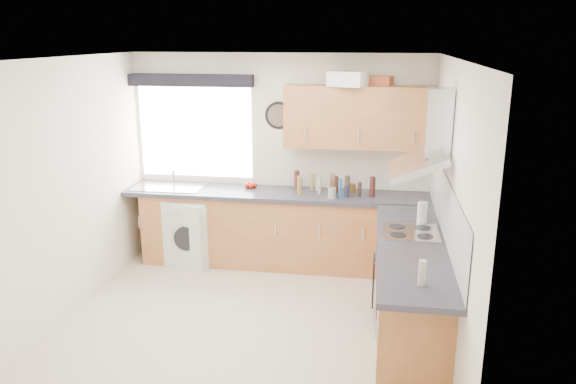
% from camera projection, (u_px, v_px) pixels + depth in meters
% --- Properties ---
extents(ground_plane, '(3.60, 3.60, 0.00)m').
position_uv_depth(ground_plane, '(249.00, 323.00, 5.43)').
color(ground_plane, beige).
extents(ceiling, '(3.60, 3.60, 0.02)m').
position_uv_depth(ceiling, '(243.00, 59.00, 4.76)').
color(ceiling, white).
rests_on(ceiling, wall_back).
extents(wall_back, '(3.60, 0.02, 2.50)m').
position_uv_depth(wall_back, '(280.00, 158.00, 6.81)').
color(wall_back, silver).
rests_on(wall_back, ground_plane).
extents(wall_front, '(3.60, 0.02, 2.50)m').
position_uv_depth(wall_front, '(178.00, 283.00, 3.38)').
color(wall_front, silver).
rests_on(wall_front, ground_plane).
extents(wall_left, '(0.02, 3.60, 2.50)m').
position_uv_depth(wall_left, '(63.00, 191.00, 5.37)').
color(wall_left, silver).
rests_on(wall_left, ground_plane).
extents(wall_right, '(0.02, 3.60, 2.50)m').
position_uv_depth(wall_right, '(450.00, 209.00, 4.82)').
color(wall_right, silver).
rests_on(wall_right, ground_plane).
extents(window, '(1.40, 0.02, 1.10)m').
position_uv_depth(window, '(195.00, 132.00, 6.87)').
color(window, silver).
rests_on(window, wall_back).
extents(window_blind, '(1.50, 0.18, 0.14)m').
position_uv_depth(window_blind, '(191.00, 80.00, 6.62)').
color(window_blind, black).
rests_on(window_blind, wall_back).
extents(splashback, '(0.01, 3.00, 0.54)m').
position_uv_depth(splashback, '(445.00, 207.00, 5.13)').
color(splashback, white).
rests_on(splashback, wall_right).
extents(base_cab_back, '(3.00, 0.58, 0.86)m').
position_uv_depth(base_cab_back, '(268.00, 230.00, 6.77)').
color(base_cab_back, '#9E5E32').
rests_on(base_cab_back, ground_plane).
extents(base_cab_corner, '(0.60, 0.60, 0.86)m').
position_uv_depth(base_cab_corner, '(403.00, 237.00, 6.51)').
color(base_cab_corner, '#9E5E32').
rests_on(base_cab_corner, ground_plane).
extents(base_cab_right, '(0.58, 2.10, 0.86)m').
position_uv_depth(base_cab_right, '(410.00, 287.00, 5.23)').
color(base_cab_right, '#9E5E32').
rests_on(base_cab_right, ground_plane).
extents(worktop_back, '(3.60, 0.62, 0.05)m').
position_uv_depth(worktop_back, '(276.00, 194.00, 6.62)').
color(worktop_back, '#2B2932').
rests_on(worktop_back, base_cab_back).
extents(worktop_right, '(0.62, 2.42, 0.05)m').
position_uv_depth(worktop_right, '(412.00, 247.00, 4.96)').
color(worktop_right, '#2B2932').
rests_on(worktop_right, base_cab_right).
extents(sink, '(0.84, 0.46, 0.10)m').
position_uv_depth(sink, '(168.00, 184.00, 6.80)').
color(sink, '#B8BBC4').
rests_on(sink, worktop_back).
extents(oven, '(0.56, 0.58, 0.85)m').
position_uv_depth(oven, '(408.00, 280.00, 5.37)').
color(oven, black).
rests_on(oven, ground_plane).
extents(hob_plate, '(0.52, 0.52, 0.01)m').
position_uv_depth(hob_plate, '(411.00, 232.00, 5.24)').
color(hob_plate, '#B8BBC4').
rests_on(hob_plate, worktop_right).
extents(extractor_hood, '(0.52, 0.78, 0.66)m').
position_uv_depth(extractor_hood, '(428.00, 142.00, 5.00)').
color(extractor_hood, '#B8BBC4').
rests_on(extractor_hood, wall_right).
extents(upper_cabinets, '(1.70, 0.35, 0.70)m').
position_uv_depth(upper_cabinets, '(360.00, 117.00, 6.35)').
color(upper_cabinets, '#9E5E32').
rests_on(upper_cabinets, wall_back).
extents(washing_machine, '(0.68, 0.67, 0.81)m').
position_uv_depth(washing_machine, '(194.00, 231.00, 6.80)').
color(washing_machine, silver).
rests_on(washing_machine, ground_plane).
extents(wall_clock, '(0.33, 0.04, 0.33)m').
position_uv_depth(wall_clock, '(279.00, 116.00, 6.65)').
color(wall_clock, black).
rests_on(wall_clock, wall_back).
extents(casserole, '(0.46, 0.39, 0.16)m').
position_uv_depth(casserole, '(348.00, 79.00, 6.15)').
color(casserole, silver).
rests_on(casserole, upper_cabinets).
extents(storage_box, '(0.27, 0.24, 0.10)m').
position_uv_depth(storage_box, '(382.00, 81.00, 6.30)').
color(storage_box, '#CB5C34').
rests_on(storage_box, upper_cabinets).
extents(utensil_pot, '(0.09, 0.09, 0.12)m').
position_uv_depth(utensil_pot, '(332.00, 193.00, 6.35)').
color(utensil_pot, gray).
rests_on(utensil_pot, worktop_back).
extents(kitchen_roll, '(0.11, 0.11, 0.21)m').
position_uv_depth(kitchen_roll, '(422.00, 213.00, 5.48)').
color(kitchen_roll, silver).
rests_on(kitchen_roll, worktop_right).
extents(tomato_cluster, '(0.17, 0.17, 0.06)m').
position_uv_depth(tomato_cluster, '(251.00, 185.00, 6.80)').
color(tomato_cluster, '#AB1709').
rests_on(tomato_cluster, worktop_back).
extents(jar_0, '(0.04, 0.04, 0.19)m').
position_uv_depth(jar_0, '(319.00, 186.00, 6.49)').
color(jar_0, '#A79D8F').
rests_on(jar_0, worktop_back).
extents(jar_1, '(0.06, 0.06, 0.24)m').
position_uv_depth(jar_1, '(347.00, 187.00, 6.38)').
color(jar_1, '#372B1E').
rests_on(jar_1, worktop_back).
extents(jar_2, '(0.07, 0.07, 0.22)m').
position_uv_depth(jar_2, '(297.00, 180.00, 6.73)').
color(jar_2, '#57271F').
rests_on(jar_2, worktop_back).
extents(jar_3, '(0.05, 0.05, 0.20)m').
position_uv_depth(jar_3, '(336.00, 184.00, 6.56)').
color(jar_3, '#4A221A').
rests_on(jar_3, worktop_back).
extents(jar_4, '(0.04, 0.04, 0.23)m').
position_uv_depth(jar_4, '(340.00, 188.00, 6.34)').
color(jar_4, '#1C5A87').
rests_on(jar_4, worktop_back).
extents(jar_5, '(0.06, 0.06, 0.22)m').
position_uv_depth(jar_5, '(300.00, 186.00, 6.47)').
color(jar_5, olive).
rests_on(jar_5, worktop_back).
extents(jar_6, '(0.07, 0.07, 0.11)m').
position_uv_depth(jar_6, '(353.00, 188.00, 6.56)').
color(jar_6, brown).
rests_on(jar_6, worktop_back).
extents(jar_7, '(0.07, 0.07, 0.23)m').
position_uv_depth(jar_7, '(372.00, 187.00, 6.38)').
color(jar_7, '#411B17').
rests_on(jar_7, worktop_back).
extents(jar_8, '(0.04, 0.04, 0.14)m').
position_uv_depth(jar_8, '(347.00, 192.00, 6.38)').
color(jar_8, navy).
rests_on(jar_8, worktop_back).
extents(jar_9, '(0.04, 0.04, 0.16)m').
position_uv_depth(jar_9, '(359.00, 189.00, 6.42)').
color(jar_9, '#2D2419').
rests_on(jar_9, worktop_back).
extents(jar_10, '(0.08, 0.08, 0.09)m').
position_uv_depth(jar_10, '(318.00, 186.00, 6.68)').
color(jar_10, '#9E9587').
rests_on(jar_10, worktop_back).
extents(jar_11, '(0.05, 0.05, 0.20)m').
position_uv_depth(jar_11, '(312.00, 182.00, 6.68)').
color(jar_11, olive).
rests_on(jar_11, worktop_back).
extents(bottle_0, '(0.06, 0.06, 0.19)m').
position_uv_depth(bottle_0, '(422.00, 273.00, 4.12)').
color(bottle_0, '#B6AD9B').
rests_on(bottle_0, worktop_right).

